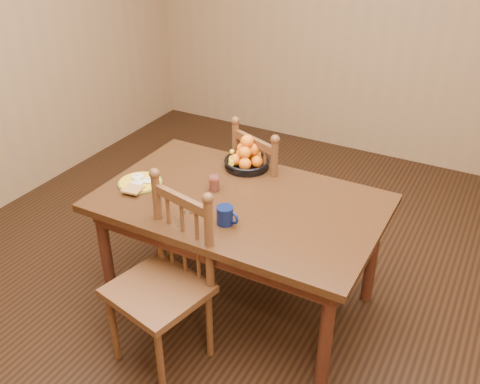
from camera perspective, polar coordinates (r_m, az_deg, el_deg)
The scene contains 10 objects.
room at distance 2.77m, azimuth 0.00°, elevation 9.85°, with size 4.52×5.02×2.72m.
dining_table at distance 3.08m, azimuth 0.00°, elevation -2.17°, with size 1.60×1.00×0.75m.
chair_far at distance 3.63m, azimuth 3.24°, elevation -0.12°, with size 0.58×0.56×0.99m.
chair_near at distance 2.86m, azimuth -8.10°, elevation -9.62°, with size 0.54×0.53×1.02m.
breakfast_plate at distance 3.24m, azimuth -10.64°, elevation 1.00°, with size 0.26×0.29×0.04m.
fork at distance 2.90m, azimuth -5.87°, elevation -2.54°, with size 0.06×0.18×0.00m.
spoon at distance 3.34m, azimuth -9.79°, elevation 1.94°, with size 0.04×0.16×0.01m.
coffee_mug at distance 2.80m, azimuth -1.54°, elevation -2.51°, with size 0.13×0.09×0.10m.
juice_glass at distance 3.11m, azimuth -2.75°, elevation 0.89°, with size 0.06×0.06×0.09m.
fruit_bowl at distance 3.36m, azimuth 0.72°, elevation 3.72°, with size 0.29×0.29×0.22m.
Camera 1 is at (1.24, -2.28, 2.32)m, focal length 40.00 mm.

